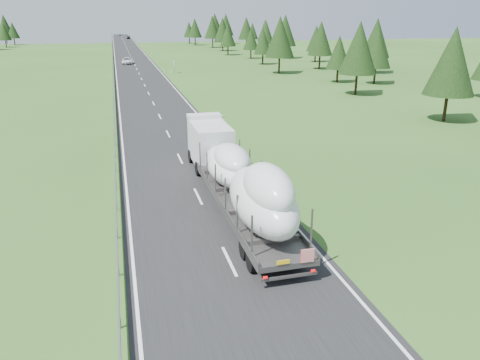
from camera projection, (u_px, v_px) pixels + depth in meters
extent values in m
plane|color=#2C531B|center=(229.00, 261.00, 23.01)|extent=(400.00, 400.00, 0.00)
cube|color=black|center=(135.00, 65.00, 114.24)|extent=(10.00, 400.00, 0.02)
cube|color=slate|center=(112.00, 63.00, 112.79)|extent=(0.08, 400.00, 0.32)
cylinder|color=slate|center=(118.00, 270.00, 21.65)|extent=(0.10, 0.10, 0.60)
cube|color=silver|center=(224.00, 120.00, 51.76)|extent=(0.12, 0.07, 1.00)
cube|color=black|center=(224.00, 117.00, 51.65)|extent=(0.13, 0.08, 0.12)
cube|color=silver|center=(171.00, 71.00, 97.38)|extent=(0.12, 0.07, 1.00)
cube|color=black|center=(171.00, 69.00, 97.27)|extent=(0.13, 0.08, 0.12)
cube|color=silver|center=(152.00, 53.00, 143.00)|extent=(0.12, 0.07, 1.00)
cube|color=black|center=(152.00, 52.00, 142.89)|extent=(0.13, 0.08, 0.12)
cube|color=silver|center=(142.00, 44.00, 188.62)|extent=(0.12, 0.07, 1.00)
cube|color=black|center=(142.00, 43.00, 188.51)|extent=(0.13, 0.08, 0.12)
cube|color=silver|center=(136.00, 38.00, 234.24)|extent=(0.12, 0.07, 1.00)
cube|color=black|center=(136.00, 38.00, 234.13)|extent=(0.13, 0.08, 0.12)
cube|color=silver|center=(132.00, 34.00, 279.85)|extent=(0.12, 0.07, 1.00)
cube|color=black|center=(132.00, 34.00, 279.75)|extent=(0.13, 0.08, 0.12)
cube|color=silver|center=(129.00, 32.00, 325.47)|extent=(0.12, 0.07, 1.00)
cube|color=black|center=(129.00, 31.00, 325.37)|extent=(0.13, 0.08, 0.12)
cylinder|color=slate|center=(174.00, 68.00, 97.38)|extent=(0.08, 0.08, 2.00)
cube|color=silver|center=(174.00, 63.00, 97.05)|extent=(0.05, 0.90, 1.20)
cylinder|color=black|center=(375.00, 74.00, 82.00)|extent=(0.36, 0.36, 3.25)
cone|color=black|center=(377.00, 48.00, 80.50)|extent=(5.05, 5.05, 6.76)
cylinder|color=black|center=(374.00, 64.00, 97.19)|extent=(0.36, 0.36, 3.75)
cone|color=black|center=(376.00, 38.00, 95.45)|extent=(5.84, 5.84, 7.82)
cylinder|color=black|center=(320.00, 61.00, 104.59)|extent=(0.36, 0.36, 3.52)
cone|color=black|center=(321.00, 38.00, 102.96)|extent=(5.48, 5.48, 7.34)
cylinder|color=black|center=(315.00, 56.00, 120.86)|extent=(0.36, 0.36, 3.10)
cone|color=black|center=(316.00, 38.00, 119.43)|extent=(4.82, 4.82, 6.45)
cylinder|color=black|center=(285.00, 51.00, 130.46)|extent=(0.36, 0.36, 3.99)
cone|color=black|center=(285.00, 30.00, 128.61)|extent=(6.21, 6.21, 8.31)
cylinder|color=black|center=(266.00, 48.00, 148.04)|extent=(0.36, 0.36, 3.38)
cone|color=black|center=(266.00, 32.00, 146.47)|extent=(5.25, 5.25, 7.04)
cylinder|color=black|center=(265.00, 45.00, 160.50)|extent=(0.36, 0.36, 3.47)
cone|color=black|center=(265.00, 30.00, 158.89)|extent=(5.40, 5.40, 7.23)
cylinder|color=black|center=(246.00, 43.00, 169.08)|extent=(0.36, 0.36, 3.75)
cone|color=black|center=(246.00, 28.00, 167.35)|extent=(5.83, 5.83, 7.81)
cylinder|color=black|center=(252.00, 42.00, 184.38)|extent=(0.36, 0.36, 2.99)
cone|color=black|center=(252.00, 31.00, 183.00)|extent=(4.65, 4.65, 6.23)
cylinder|color=black|center=(226.00, 39.00, 195.40)|extent=(0.36, 0.36, 4.15)
cone|color=black|center=(226.00, 24.00, 193.48)|extent=(6.45, 6.45, 8.64)
cylinder|color=black|center=(215.00, 37.00, 209.44)|extent=(0.36, 0.36, 4.22)
cone|color=black|center=(215.00, 23.00, 207.48)|extent=(6.57, 6.57, 8.80)
cylinder|color=black|center=(218.00, 37.00, 219.79)|extent=(0.36, 0.36, 3.24)
cone|color=black|center=(217.00, 27.00, 218.29)|extent=(5.04, 5.04, 6.75)
cylinder|color=black|center=(446.00, 106.00, 52.87)|extent=(0.36, 0.36, 3.54)
cone|color=black|center=(452.00, 61.00, 51.23)|extent=(5.51, 5.51, 7.38)
cylinder|color=black|center=(356.00, 82.00, 70.69)|extent=(0.36, 0.36, 3.67)
cone|color=black|center=(359.00, 48.00, 68.99)|extent=(5.70, 5.70, 7.64)
cylinder|color=black|center=(337.00, 74.00, 83.87)|extent=(0.36, 0.36, 2.79)
cone|color=black|center=(339.00, 52.00, 82.58)|extent=(4.34, 4.34, 5.81)
cylinder|color=black|center=(279.00, 64.00, 96.61)|extent=(0.36, 0.36, 3.86)
cone|color=black|center=(280.00, 37.00, 94.82)|extent=(6.01, 6.01, 8.04)
cylinder|color=black|center=(263.00, 58.00, 114.70)|extent=(0.36, 0.36, 2.87)
cone|color=black|center=(263.00, 41.00, 113.38)|extent=(4.46, 4.46, 5.98)
cylinder|color=black|center=(251.00, 53.00, 130.38)|extent=(0.36, 0.36, 2.80)
cone|color=black|center=(251.00, 39.00, 129.08)|extent=(4.36, 4.36, 5.84)
cylinder|color=black|center=(228.00, 50.00, 141.30)|extent=(0.36, 0.36, 3.09)
cone|color=black|center=(228.00, 35.00, 139.87)|extent=(4.80, 4.80, 6.43)
cylinder|color=black|center=(223.00, 45.00, 158.01)|extent=(0.36, 0.36, 3.68)
cone|color=black|center=(223.00, 29.00, 156.31)|extent=(5.73, 5.73, 7.67)
cylinder|color=black|center=(213.00, 42.00, 174.26)|extent=(0.36, 0.36, 3.85)
cone|color=black|center=(212.00, 27.00, 172.48)|extent=(5.99, 5.99, 8.02)
cylinder|color=black|center=(195.00, 41.00, 187.94)|extent=(0.36, 0.36, 3.54)
cone|color=black|center=(195.00, 28.00, 186.30)|extent=(5.51, 5.51, 7.38)
cylinder|color=black|center=(189.00, 40.00, 199.59)|extent=(0.36, 0.36, 3.03)
cone|color=black|center=(189.00, 29.00, 198.19)|extent=(4.71, 4.71, 6.30)
cylinder|color=black|center=(6.00, 43.00, 175.40)|extent=(0.36, 0.36, 3.01)
cone|color=black|center=(4.00, 32.00, 174.01)|extent=(4.68, 4.68, 6.27)
cylinder|color=black|center=(14.00, 41.00, 189.83)|extent=(0.36, 0.36, 3.05)
cone|color=black|center=(13.00, 30.00, 188.42)|extent=(4.74, 4.74, 6.34)
cylinder|color=black|center=(7.00, 39.00, 197.91)|extent=(0.36, 0.36, 4.03)
cone|color=black|center=(4.00, 25.00, 196.04)|extent=(6.28, 6.28, 8.40)
cube|color=silver|center=(210.00, 143.00, 36.35)|extent=(2.71, 5.38, 3.01)
cube|color=black|center=(204.00, 129.00, 38.67)|extent=(2.47, 0.10, 1.50)
cube|color=silver|center=(204.00, 116.00, 37.95)|extent=(2.69, 1.30, 0.32)
cube|color=#595654|center=(213.00, 165.00, 35.85)|extent=(2.70, 3.23, 0.27)
cylinder|color=black|center=(191.00, 156.00, 38.32)|extent=(0.38, 1.08, 1.07)
cylinder|color=black|center=(221.00, 154.00, 38.91)|extent=(0.38, 1.08, 1.07)
cylinder|color=black|center=(198.00, 169.00, 35.19)|extent=(0.38, 1.08, 1.07)
cylinder|color=black|center=(230.00, 166.00, 35.77)|extent=(0.38, 1.08, 1.07)
cube|color=#595654|center=(244.00, 204.00, 27.40)|extent=(2.98, 15.04, 0.28)
cube|color=#595654|center=(220.00, 202.00, 26.97)|extent=(0.14, 15.03, 0.26)
cube|color=#595654|center=(268.00, 198.00, 27.65)|extent=(0.14, 15.03, 0.26)
cube|color=#595654|center=(251.00, 237.00, 20.80)|extent=(0.08, 0.08, 2.04)
cube|color=#595654|center=(311.00, 230.00, 21.48)|extent=(0.08, 0.08, 2.04)
cube|color=#595654|center=(237.00, 214.00, 23.15)|extent=(0.08, 0.08, 2.04)
cube|color=#595654|center=(291.00, 208.00, 23.83)|extent=(0.08, 0.08, 2.04)
cube|color=#595654|center=(225.00, 196.00, 25.50)|extent=(0.08, 0.08, 2.04)
cube|color=#595654|center=(275.00, 191.00, 26.18)|extent=(0.08, 0.08, 2.04)
cube|color=#595654|center=(216.00, 180.00, 27.85)|extent=(0.08, 0.08, 2.04)
cube|color=#595654|center=(261.00, 177.00, 28.53)|extent=(0.08, 0.08, 2.04)
cube|color=#595654|center=(207.00, 168.00, 30.20)|extent=(0.08, 0.08, 2.04)
cube|color=#595654|center=(250.00, 164.00, 30.88)|extent=(0.08, 0.08, 2.04)
cube|color=#595654|center=(201.00, 157.00, 32.55)|extent=(0.08, 0.08, 2.04)
cube|color=#595654|center=(240.00, 154.00, 33.23)|extent=(0.08, 0.08, 2.04)
cylinder|color=black|center=(252.00, 261.00, 21.98)|extent=(0.43, 1.08, 1.07)
cylinder|color=black|center=(299.00, 255.00, 22.54)|extent=(0.43, 1.08, 1.07)
cylinder|color=black|center=(245.00, 248.00, 23.15)|extent=(0.43, 1.08, 1.07)
cylinder|color=black|center=(290.00, 243.00, 23.72)|extent=(0.43, 1.08, 1.07)
cube|color=#595654|center=(288.00, 277.00, 20.76)|extent=(2.68, 0.14, 0.13)
cube|color=red|center=(307.00, 256.00, 20.56)|extent=(0.64, 0.05, 0.64)
cube|color=yellow|center=(282.00, 262.00, 20.35)|extent=(0.59, 0.05, 0.19)
cube|color=red|center=(264.00, 278.00, 20.37)|extent=(0.19, 0.07, 0.11)
cube|color=red|center=(312.00, 271.00, 20.91)|extent=(0.19, 0.07, 0.11)
ellipsoid|color=white|center=(262.00, 201.00, 23.74)|extent=(2.97, 7.46, 2.85)
ellipsoid|color=white|center=(268.00, 188.00, 22.56)|extent=(2.25, 4.73, 2.28)
ellipsoid|color=white|center=(229.00, 165.00, 30.53)|extent=(2.85, 7.18, 2.11)
ellipsoid|color=white|center=(232.00, 158.00, 29.46)|extent=(2.16, 4.55, 1.69)
imported|color=silver|center=(127.00, 61.00, 115.73)|extent=(2.93, 5.69, 1.54)
imported|color=black|center=(129.00, 37.00, 238.10)|extent=(1.97, 4.43, 1.48)
imported|color=#182844|center=(120.00, 35.00, 273.56)|extent=(1.53, 3.99, 1.30)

